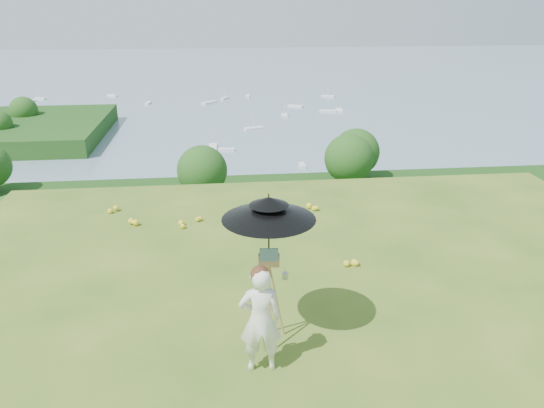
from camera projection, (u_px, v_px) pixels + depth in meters
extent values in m
plane|color=#39601B|center=(344.00, 333.00, 7.75)|extent=(14.00, 14.00, 0.00)
cube|color=#13370F|center=(243.00, 375.00, 50.67)|extent=(140.00, 56.00, 22.00)
cube|color=#71695A|center=(230.00, 254.00, 90.27)|extent=(170.00, 28.00, 8.00)
plane|color=slate|center=(217.00, 89.00, 242.50)|extent=(700.00, 700.00, 0.00)
imported|color=white|center=(260.00, 320.00, 6.76)|extent=(0.55, 0.37, 1.49)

